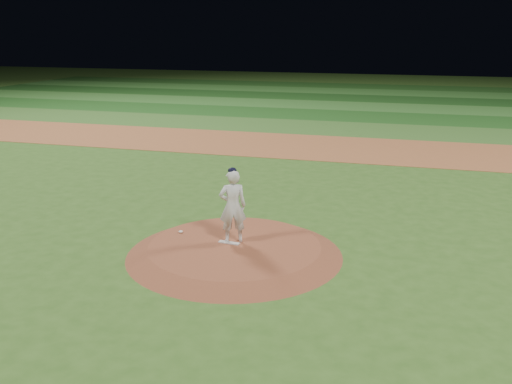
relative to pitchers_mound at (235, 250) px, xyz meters
name	(u,v)px	position (x,y,z in m)	size (l,w,h in m)	color
ground	(235,254)	(0.00, 0.00, -0.12)	(120.00, 120.00, 0.00)	#325C1D
infield_dirt_band	(324,147)	(0.00, 14.00, -0.12)	(70.00, 6.00, 0.02)	#99572F
outfield_stripe_0	(340,129)	(0.00, 19.50, -0.12)	(70.00, 5.00, 0.02)	#356424
outfield_stripe_1	(350,116)	(0.00, 24.50, -0.12)	(70.00, 5.00, 0.02)	#1B4C18
outfield_stripe_2	(358,106)	(0.00, 29.50, -0.12)	(70.00, 5.00, 0.02)	#306B26
outfield_stripe_3	(365,98)	(0.00, 34.50, -0.12)	(70.00, 5.00, 0.02)	#184315
outfield_stripe_4	(370,92)	(0.00, 39.50, -0.12)	(70.00, 5.00, 0.02)	#2F6B27
outfield_stripe_5	(375,87)	(0.00, 44.50, -0.12)	(70.00, 5.00, 0.02)	#1D4D18
pitchers_mound	(235,250)	(0.00, 0.00, 0.00)	(5.50, 5.50, 0.25)	brown
pitching_rubber	(229,243)	(-0.17, 0.08, 0.14)	(0.56, 0.14, 0.03)	beige
rosin_bag	(181,232)	(-1.68, 0.46, 0.16)	(0.12, 0.12, 0.06)	white
pitcher_on_mound	(233,206)	(-0.11, 0.23, 1.09)	(0.82, 0.70, 1.97)	silver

